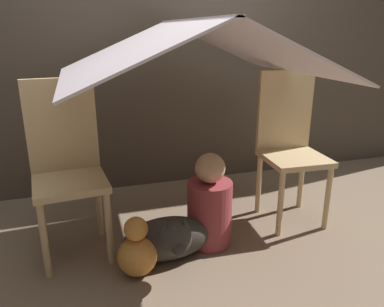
{
  "coord_description": "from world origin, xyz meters",
  "views": [
    {
      "loc": [
        -0.61,
        -1.79,
        1.25
      ],
      "look_at": [
        0.0,
        0.22,
        0.55
      ],
      "focal_mm": 35.0,
      "sensor_mm": 36.0,
      "label": 1
    }
  ],
  "objects_px": {
    "person_front": "(210,206)",
    "dog": "(168,238)",
    "chair_left": "(67,163)",
    "chair_right": "(290,142)"
  },
  "relations": [
    {
      "from": "person_front",
      "to": "dog",
      "type": "height_order",
      "value": "person_front"
    },
    {
      "from": "chair_left",
      "to": "dog",
      "type": "height_order",
      "value": "chair_left"
    },
    {
      "from": "dog",
      "to": "person_front",
      "type": "bearing_deg",
      "value": 23.17
    },
    {
      "from": "chair_left",
      "to": "dog",
      "type": "relative_size",
      "value": 1.99
    },
    {
      "from": "dog",
      "to": "chair_right",
      "type": "bearing_deg",
      "value": 19.04
    },
    {
      "from": "chair_left",
      "to": "chair_right",
      "type": "relative_size",
      "value": 1.0
    },
    {
      "from": "chair_left",
      "to": "chair_right",
      "type": "height_order",
      "value": "same"
    },
    {
      "from": "chair_right",
      "to": "dog",
      "type": "bearing_deg",
      "value": -158.07
    },
    {
      "from": "chair_left",
      "to": "chair_right",
      "type": "xyz_separation_m",
      "value": [
        1.42,
        0.0,
        0.0
      ]
    },
    {
      "from": "chair_right",
      "to": "dog",
      "type": "relative_size",
      "value": 1.99
    }
  ]
}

